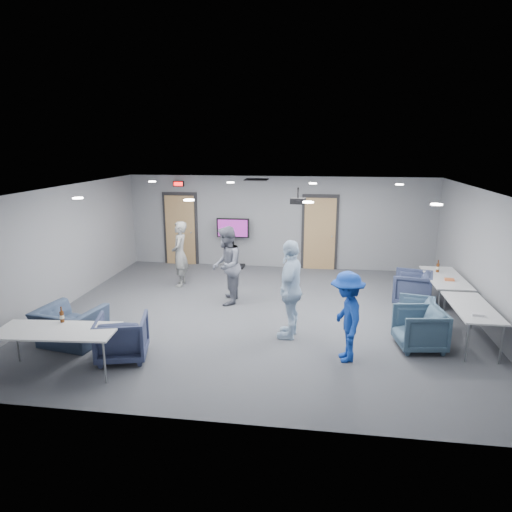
# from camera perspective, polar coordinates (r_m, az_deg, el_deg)

# --- Properties ---
(floor) EXTENTS (9.00, 9.00, 0.00)m
(floor) POSITION_cam_1_polar(r_m,az_deg,el_deg) (9.99, 0.65, -7.30)
(floor) COLOR #3E4147
(floor) RESTS_ON ground
(ceiling) EXTENTS (9.00, 9.00, 0.00)m
(ceiling) POSITION_cam_1_polar(r_m,az_deg,el_deg) (9.36, 0.69, 8.30)
(ceiling) COLOR silver
(ceiling) RESTS_ON wall_back
(wall_back) EXTENTS (9.00, 0.02, 2.70)m
(wall_back) POSITION_cam_1_polar(r_m,az_deg,el_deg) (13.49, 2.89, 4.21)
(wall_back) COLOR slate
(wall_back) RESTS_ON floor
(wall_front) EXTENTS (9.00, 0.02, 2.70)m
(wall_front) POSITION_cam_1_polar(r_m,az_deg,el_deg) (5.83, -4.53, -8.97)
(wall_front) COLOR slate
(wall_front) RESTS_ON floor
(wall_left) EXTENTS (0.02, 8.00, 2.70)m
(wall_left) POSITION_cam_1_polar(r_m,az_deg,el_deg) (11.09, -23.05, 1.00)
(wall_left) COLOR slate
(wall_left) RESTS_ON floor
(wall_right) EXTENTS (0.02, 8.00, 2.70)m
(wall_right) POSITION_cam_1_polar(r_m,az_deg,el_deg) (10.07, 26.98, -0.64)
(wall_right) COLOR slate
(wall_right) RESTS_ON floor
(door_left) EXTENTS (1.06, 0.17, 2.24)m
(door_left) POSITION_cam_1_polar(r_m,az_deg,el_deg) (14.08, -9.41, 3.29)
(door_left) COLOR black
(door_left) RESTS_ON wall_back
(door_right) EXTENTS (1.06, 0.17, 2.24)m
(door_right) POSITION_cam_1_polar(r_m,az_deg,el_deg) (13.44, 7.97, 2.84)
(door_right) COLOR black
(door_right) RESTS_ON wall_back
(exit_sign) EXTENTS (0.32, 0.08, 0.16)m
(exit_sign) POSITION_cam_1_polar(r_m,az_deg,el_deg) (13.88, -9.66, 8.89)
(exit_sign) COLOR black
(exit_sign) RESTS_ON wall_back
(hvac_diffuser) EXTENTS (0.60, 0.60, 0.03)m
(hvac_diffuser) POSITION_cam_1_polar(r_m,az_deg,el_deg) (12.20, 0.07, 9.53)
(hvac_diffuser) COLOR black
(hvac_diffuser) RESTS_ON ceiling
(downlights) EXTENTS (6.18, 3.78, 0.02)m
(downlights) POSITION_cam_1_polar(r_m,az_deg,el_deg) (9.36, 0.69, 8.21)
(downlights) COLOR white
(downlights) RESTS_ON ceiling
(person_a) EXTENTS (0.49, 0.67, 1.69)m
(person_a) POSITION_cam_1_polar(r_m,az_deg,el_deg) (11.91, -9.50, 0.25)
(person_a) COLOR gray
(person_a) RESTS_ON floor
(person_b) EXTENTS (0.73, 0.92, 1.80)m
(person_b) POSITION_cam_1_polar(r_m,az_deg,el_deg) (10.43, -3.74, -1.20)
(person_b) COLOR slate
(person_b) RESTS_ON floor
(person_c) EXTENTS (0.60, 1.16, 1.90)m
(person_c) POSITION_cam_1_polar(r_m,az_deg,el_deg) (8.62, 4.36, -4.14)
(person_c) COLOR silver
(person_c) RESTS_ON floor
(person_d) EXTENTS (0.73, 1.09, 1.56)m
(person_d) POSITION_cam_1_polar(r_m,az_deg,el_deg) (7.88, 11.27, -7.45)
(person_d) COLOR #173B9A
(person_d) RESTS_ON floor
(chair_right_a) EXTENTS (1.01, 0.99, 0.77)m
(chair_right_a) POSITION_cam_1_polar(r_m,az_deg,el_deg) (11.10, 18.93, -3.79)
(chair_right_a) COLOR #343C5A
(chair_right_a) RESTS_ON floor
(chair_right_b) EXTENTS (0.84, 0.83, 0.65)m
(chair_right_b) POSITION_cam_1_polar(r_m,az_deg,el_deg) (9.66, 19.30, -6.84)
(chair_right_b) COLOR #3E556B
(chair_right_b) RESTS_ON floor
(chair_right_c) EXTENTS (0.92, 0.90, 0.75)m
(chair_right_c) POSITION_cam_1_polar(r_m,az_deg,el_deg) (8.80, 19.77, -8.56)
(chair_right_c) COLOR #3A5165
(chair_right_c) RESTS_ON floor
(chair_front_a) EXTENTS (1.01, 1.03, 0.77)m
(chair_front_a) POSITION_cam_1_polar(r_m,az_deg,el_deg) (8.25, -16.39, -9.75)
(chair_front_a) COLOR #313855
(chair_front_a) RESTS_ON floor
(chair_front_b) EXTENTS (1.24, 1.13, 0.71)m
(chair_front_b) POSITION_cam_1_polar(r_m,az_deg,el_deg) (9.11, -22.19, -8.14)
(chair_front_b) COLOR #34425A
(chair_front_b) RESTS_ON floor
(table_right_a) EXTENTS (0.76, 1.83, 0.73)m
(table_right_a) POSITION_cam_1_polar(r_m,az_deg,el_deg) (10.98, 22.57, -2.66)
(table_right_a) COLOR silver
(table_right_a) RESTS_ON floor
(table_right_b) EXTENTS (0.71, 1.69, 0.73)m
(table_right_b) POSITION_cam_1_polar(r_m,az_deg,el_deg) (9.24, 25.38, -6.00)
(table_right_b) COLOR silver
(table_right_b) RESTS_ON floor
(table_front_left) EXTENTS (1.96, 0.96, 0.73)m
(table_front_left) POSITION_cam_1_polar(r_m,az_deg,el_deg) (8.02, -23.65, -8.72)
(table_front_left) COLOR silver
(table_front_left) RESTS_ON floor
(bottle_front) EXTENTS (0.07, 0.07, 0.27)m
(bottle_front) POSITION_cam_1_polar(r_m,az_deg,el_deg) (8.26, -23.09, -6.97)
(bottle_front) COLOR #56290E
(bottle_front) RESTS_ON table_front_left
(bottle_right) EXTENTS (0.07, 0.07, 0.28)m
(bottle_right) POSITION_cam_1_polar(r_m,az_deg,el_deg) (11.29, 21.77, -1.36)
(bottle_right) COLOR #56290E
(bottle_right) RESTS_ON table_right_a
(snack_box) EXTENTS (0.20, 0.14, 0.04)m
(snack_box) POSITION_cam_1_polar(r_m,az_deg,el_deg) (10.72, 23.02, -2.72)
(snack_box) COLOR #CD6333
(snack_box) RESTS_ON table_right_a
(wrapper) EXTENTS (0.21, 0.16, 0.04)m
(wrapper) POSITION_cam_1_polar(r_m,az_deg,el_deg) (8.79, 25.99, -6.57)
(wrapper) COLOR silver
(wrapper) RESTS_ON table_right_b
(tv_stand) EXTENTS (0.97, 0.46, 1.48)m
(tv_stand) POSITION_cam_1_polar(r_m,az_deg,el_deg) (13.52, -2.89, 2.04)
(tv_stand) COLOR black
(tv_stand) RESTS_ON floor
(projector) EXTENTS (0.34, 0.32, 0.35)m
(projector) POSITION_cam_1_polar(r_m,az_deg,el_deg) (10.00, 5.27, 6.90)
(projector) COLOR black
(projector) RESTS_ON ceiling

